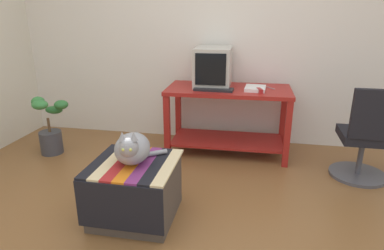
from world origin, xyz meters
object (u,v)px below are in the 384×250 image
book (255,88)px  tv_monitor (213,67)px  keyboard (214,89)px  stapler (260,91)px  cat (132,148)px  potted_plant (50,128)px  ottoman_with_blanket (135,190)px  desk (228,109)px  office_chair (365,140)px

book → tv_monitor: bearing=166.0°
keyboard → stapler: stapler is taller
cat → potted_plant: size_ratio=0.65×
book → potted_plant: 2.26m
cat → book: bearing=47.4°
book → ottoman_with_blanket: 1.67m
ottoman_with_blanket → potted_plant: (-1.34, 0.99, 0.06)m
keyboard → cat: (-0.43, -1.24, -0.17)m
potted_plant → tv_monitor: bearing=16.3°
keyboard → book: 0.43m
book → potted_plant: book is taller
keyboard → potted_plant: (-1.76, -0.26, -0.45)m
desk → ottoman_with_blanket: 1.52m
desk → keyboard: keyboard is taller
keyboard → office_chair: (1.43, -0.26, -0.36)m
keyboard → stapler: bearing=2.2°
office_chair → desk: bearing=-16.7°
keyboard → book: (0.42, 0.10, 0.01)m
book → office_chair: bearing=-16.6°
desk → book: bearing=-9.8°
keyboard → book: book is taller
keyboard → office_chair: size_ratio=0.45×
keyboard → tv_monitor: bearing=102.0°
potted_plant → stapler: stapler is taller
tv_monitor → potted_plant: tv_monitor is taller
cat → stapler: stapler is taller
cat → stapler: size_ratio=3.74×
book → ottoman_with_blanket: size_ratio=0.42×
desk → potted_plant: bearing=-169.0°
book → stapler: size_ratio=2.38×
keyboard → office_chair: office_chair is taller
potted_plant → book: bearing=9.4°
ottoman_with_blanket → potted_plant: potted_plant is taller
keyboard → potted_plant: size_ratio=0.63×
keyboard → potted_plant: 1.84m
desk → office_chair: bearing=-18.4°
tv_monitor → potted_plant: 1.90m
ottoman_with_blanket → desk: bearing=67.8°
desk → tv_monitor: size_ratio=2.61×
tv_monitor → keyboard: size_ratio=1.26×
ottoman_with_blanket → potted_plant: bearing=143.6°
desk → office_chair: office_chair is taller
tv_monitor → keyboard: 0.31m
cat → potted_plant: 1.68m
tv_monitor → keyboard: bearing=-81.4°
tv_monitor → office_chair: tv_monitor is taller
desk → cat: bearing=-113.2°
cat → potted_plant: bearing=133.0°
desk → office_chair: (1.29, -0.41, -0.11)m
ottoman_with_blanket → stapler: (0.89, 1.24, 0.52)m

